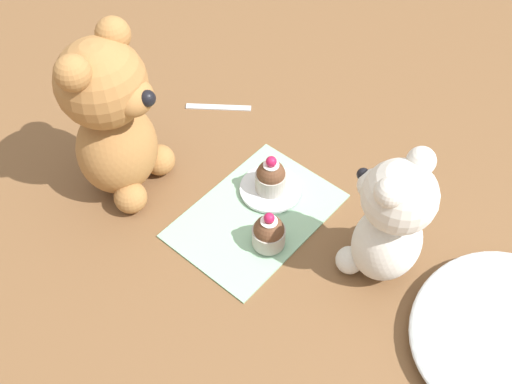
{
  "coord_description": "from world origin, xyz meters",
  "views": [
    {
      "loc": [
        0.41,
        0.36,
        0.71
      ],
      "look_at": [
        0.0,
        0.0,
        0.06
      ],
      "focal_mm": 42.0,
      "sensor_mm": 36.0,
      "label": 1
    }
  ],
  "objects_px": {
    "teddy_bear_tan": "(112,119)",
    "saucer_plate": "(270,189)",
    "teddy_bear_cream": "(390,221)",
    "cupcake_near_cream_bear": "(269,232)",
    "teaspoon": "(218,107)",
    "cupcake_near_tan_bear": "(271,177)"
  },
  "relations": [
    {
      "from": "teddy_bear_cream",
      "to": "teaspoon",
      "type": "bearing_deg",
      "value": -101.58
    },
    {
      "from": "teddy_bear_cream",
      "to": "saucer_plate",
      "type": "xyz_separation_m",
      "value": [
        -0.0,
        -0.2,
        -0.09
      ]
    },
    {
      "from": "teddy_bear_cream",
      "to": "saucer_plate",
      "type": "distance_m",
      "value": 0.22
    },
    {
      "from": "teddy_bear_tan",
      "to": "cupcake_near_cream_bear",
      "type": "xyz_separation_m",
      "value": [
        -0.05,
        0.24,
        -0.1
      ]
    },
    {
      "from": "cupcake_near_tan_bear",
      "to": "teaspoon",
      "type": "distance_m",
      "value": 0.21
    },
    {
      "from": "teddy_bear_tan",
      "to": "teaspoon",
      "type": "bearing_deg",
      "value": -13.65
    },
    {
      "from": "cupcake_near_cream_bear",
      "to": "saucer_plate",
      "type": "relative_size",
      "value": 0.68
    },
    {
      "from": "saucer_plate",
      "to": "teddy_bear_tan",
      "type": "bearing_deg",
      "value": -55.03
    },
    {
      "from": "saucer_plate",
      "to": "cupcake_near_tan_bear",
      "type": "relative_size",
      "value": 1.42
    },
    {
      "from": "teddy_bear_cream",
      "to": "saucer_plate",
      "type": "height_order",
      "value": "teddy_bear_cream"
    },
    {
      "from": "teddy_bear_tan",
      "to": "cupcake_near_tan_bear",
      "type": "xyz_separation_m",
      "value": [
        -0.13,
        0.18,
        -0.1
      ]
    },
    {
      "from": "teddy_bear_tan",
      "to": "teaspoon",
      "type": "distance_m",
      "value": 0.25
    },
    {
      "from": "teddy_bear_cream",
      "to": "teddy_bear_tan",
      "type": "relative_size",
      "value": 0.77
    },
    {
      "from": "teaspoon",
      "to": "teddy_bear_cream",
      "type": "bearing_deg",
      "value": 129.19
    },
    {
      "from": "teddy_bear_cream",
      "to": "cupcake_near_cream_bear",
      "type": "height_order",
      "value": "teddy_bear_cream"
    },
    {
      "from": "teddy_bear_cream",
      "to": "cupcake_near_cream_bear",
      "type": "xyz_separation_m",
      "value": [
        0.07,
        -0.14,
        -0.07
      ]
    },
    {
      "from": "cupcake_near_tan_bear",
      "to": "teaspoon",
      "type": "relative_size",
      "value": 0.59
    },
    {
      "from": "saucer_plate",
      "to": "cupcake_near_tan_bear",
      "type": "xyz_separation_m",
      "value": [
        0.0,
        0.0,
        0.03
      ]
    },
    {
      "from": "teddy_bear_cream",
      "to": "cupcake_near_cream_bear",
      "type": "bearing_deg",
      "value": -60.28
    },
    {
      "from": "cupcake_near_tan_bear",
      "to": "teddy_bear_tan",
      "type": "bearing_deg",
      "value": -55.03
    },
    {
      "from": "teddy_bear_tan",
      "to": "saucer_plate",
      "type": "distance_m",
      "value": 0.26
    },
    {
      "from": "teddy_bear_tan",
      "to": "cupcake_near_cream_bear",
      "type": "bearing_deg",
      "value": -94.09
    }
  ]
}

